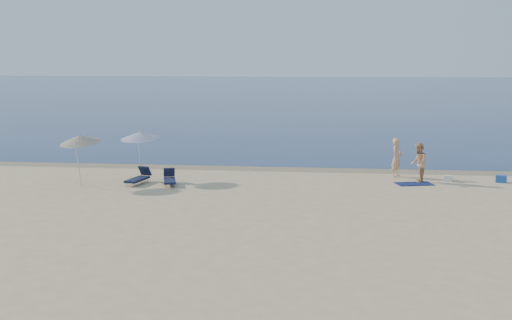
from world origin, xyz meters
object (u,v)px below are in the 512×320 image
Objects in this scene: person_left at (397,158)px; person_right at (419,163)px; blue_cooler at (501,179)px; umbrella_near at (141,135)px.

person_left reaches higher than person_right.
person_left is at bearing -174.92° from blue_cooler.
umbrella_near reaches higher than person_left.
blue_cooler is (4.71, -0.94, -0.77)m from person_left.
person_left is at bearing -137.78° from person_right.
person_left is at bearing 25.09° from umbrella_near.
umbrella_near reaches higher than person_right.
person_right is 13.10m from umbrella_near.
person_right is 3.78× the size of blue_cooler.
person_left is 3.90× the size of blue_cooler.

